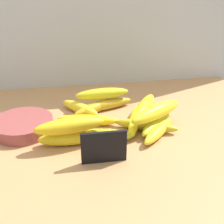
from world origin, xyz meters
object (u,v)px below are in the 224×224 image
at_px(banana_0, 158,131).
at_px(banana_4, 95,108).
at_px(banana_12, 102,94).
at_px(banana_7, 106,105).
at_px(banana_13, 156,111).
at_px(banana_3, 146,125).
at_px(banana_1, 135,120).
at_px(banana_2, 69,138).
at_px(banana_9, 145,107).
at_px(banana_5, 104,135).
at_px(banana_6, 80,108).
at_px(banana_8, 157,122).
at_px(banana_10, 88,120).
at_px(fruit_bowl, 23,125).
at_px(chalkboard_sign, 104,148).
at_px(banana_11, 70,126).

xyz_separation_m(banana_0, banana_4, (-0.16, 0.17, -0.00)).
bearing_deg(banana_12, banana_7, -44.97).
xyz_separation_m(banana_4, banana_13, (0.16, -0.13, 0.04)).
distance_m(banana_3, banana_13, 0.05).
bearing_deg(banana_3, banana_1, 124.45).
height_order(banana_4, banana_13, banana_13).
bearing_deg(banana_2, banana_9, 31.17).
bearing_deg(banana_7, banana_13, -50.57).
bearing_deg(banana_1, banana_5, -146.21).
height_order(banana_3, banana_6, banana_6).
distance_m(banana_0, banana_8, 0.05).
distance_m(banana_4, banana_9, 0.16).
xyz_separation_m(banana_4, banana_5, (0.00, -0.17, 0.00)).
distance_m(banana_7, banana_10, 0.12).
relative_size(fruit_bowl, banana_4, 1.06).
height_order(banana_8, banana_12, banana_12).
xyz_separation_m(chalkboard_sign, banana_0, (0.17, 0.09, -0.02)).
bearing_deg(banana_10, fruit_bowl, -178.56).
height_order(fruit_bowl, banana_10, fruit_bowl).
relative_size(banana_2, banana_4, 1.01).
relative_size(banana_0, banana_11, 0.86).
height_order(banana_2, banana_12, banana_12).
relative_size(banana_2, banana_5, 1.01).
bearing_deg(banana_5, banana_13, 13.26).
height_order(banana_6, banana_9, banana_9).
distance_m(chalkboard_sign, fruit_bowl, 0.28).
height_order(banana_2, banana_10, banana_2).
bearing_deg(banana_0, banana_5, 179.12).
height_order(banana_11, banana_12, banana_11).
distance_m(banana_2, banana_11, 0.04).
relative_size(banana_5, banana_11, 0.87).
bearing_deg(banana_10, banana_11, -117.81).
xyz_separation_m(banana_0, banana_10, (-0.19, 0.10, -0.00)).
distance_m(banana_0, banana_9, 0.15).
distance_m(banana_4, banana_8, 0.21).
relative_size(banana_1, banana_11, 1.03).
xyz_separation_m(banana_5, banana_11, (-0.09, -0.01, 0.04)).
relative_size(banana_0, banana_8, 0.87).
bearing_deg(banana_5, banana_10, 110.27).
xyz_separation_m(banana_0, banana_7, (-0.12, 0.19, 0.00)).
distance_m(banana_9, banana_13, 0.12).
distance_m(fruit_bowl, banana_2, 0.16).
bearing_deg(banana_0, banana_9, 89.93).
relative_size(banana_5, banana_13, 0.84).
distance_m(banana_6, banana_8, 0.25).
bearing_deg(banana_8, banana_11, -168.14).
height_order(banana_5, banana_9, banana_9).
bearing_deg(banana_6, banana_7, 8.06).
bearing_deg(fruit_bowl, banana_0, -13.58).
xyz_separation_m(banana_8, banana_9, (-0.01, 0.10, 0.00)).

